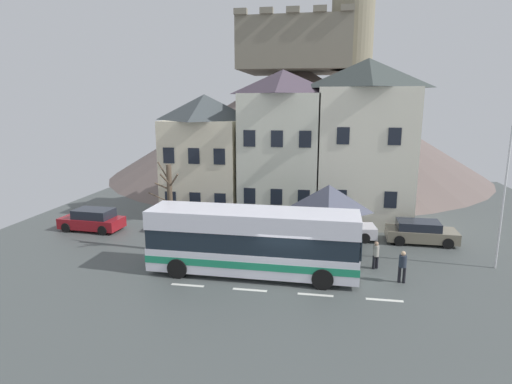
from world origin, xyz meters
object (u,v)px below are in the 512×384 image
townhouse_02 (365,143)px  pedestrian_00 (376,254)px  townhouse_00 (206,156)px  pedestrian_02 (325,247)px  bus_shelter (329,198)px  parked_car_02 (92,220)px  transit_bus (253,242)px  townhouse_01 (282,145)px  parked_car_01 (337,228)px  public_bench (351,233)px  hilltop_castle (296,116)px  bare_tree_00 (170,207)px  parked_car_00 (188,220)px  flagpole (507,188)px  pedestrian_01 (402,264)px  parked_car_03 (420,232)px

townhouse_02 → pedestrian_00: townhouse_02 is taller
townhouse_00 → pedestrian_02: townhouse_00 is taller
bus_shelter → parked_car_02: bus_shelter is taller
townhouse_02 → parked_car_02: (-18.02, -5.42, -4.99)m
transit_bus → townhouse_01: bearing=90.0°
townhouse_01 → pedestrian_00: townhouse_01 is taller
parked_car_01 → townhouse_02: bearing=62.2°
pedestrian_02 → public_bench: size_ratio=1.00×
public_bench → parked_car_01: bearing=162.5°
parked_car_01 → parked_car_02: parked_car_02 is taller
hilltop_castle → parked_car_01: size_ratio=9.22×
bus_shelter → bare_tree_00: 9.02m
bare_tree_00 → transit_bus: bearing=-25.1°
pedestrian_02 → townhouse_02: bearing=73.9°
bus_shelter → bare_tree_00: bearing=-170.3°
townhouse_01 → public_bench: size_ratio=7.54×
townhouse_02 → pedestrian_02: 10.17m
townhouse_01 → hilltop_castle: (-0.61, 20.58, 1.44)m
bus_shelter → public_bench: 3.78m
bus_shelter → pedestrian_02: 2.85m
bus_shelter → public_bench: bus_shelter is taller
parked_car_00 → public_bench: size_ratio=3.18×
parked_car_00 → parked_car_01: parked_car_00 is taller
townhouse_01 → townhouse_02: size_ratio=0.94×
flagpole → townhouse_00: bearing=155.7°
hilltop_castle → parked_car_02: hilltop_castle is taller
townhouse_01 → pedestrian_00: size_ratio=7.30×
transit_bus → parked_car_01: (4.28, 6.46, -0.99)m
transit_bus → pedestrian_01: size_ratio=6.59×
townhouse_01 → townhouse_02: 5.91m
townhouse_01 → pedestrian_02: size_ratio=7.53×
parked_car_00 → pedestrian_02: size_ratio=3.18×
bus_shelter → parked_car_00: size_ratio=0.87×
townhouse_02 → townhouse_00: bearing=179.4°
townhouse_01 → bare_tree_00: size_ratio=2.07×
townhouse_02 → parked_car_01: bearing=-111.6°
pedestrian_00 → public_bench: (-1.06, 4.47, -0.34)m
parked_car_02 → parked_car_03: parked_car_02 is taller
public_bench → bus_shelter: bearing=-122.5°
bus_shelter → parked_car_01: size_ratio=0.83×
pedestrian_00 → pedestrian_02: 2.66m
parked_car_00 → pedestrian_01: bearing=-31.3°
bus_shelter → flagpole: 8.90m
flagpole → public_bench: bearing=155.7°
public_bench → hilltop_castle: bearing=102.1°
hilltop_castle → townhouse_02: bearing=-72.9°
pedestrian_00 → parked_car_03: bearing=56.8°
bus_shelter → parked_car_03: (5.62, 2.55, -2.48)m
bus_shelter → parked_car_02: bearing=174.4°
parked_car_01 → flagpole: size_ratio=0.64×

